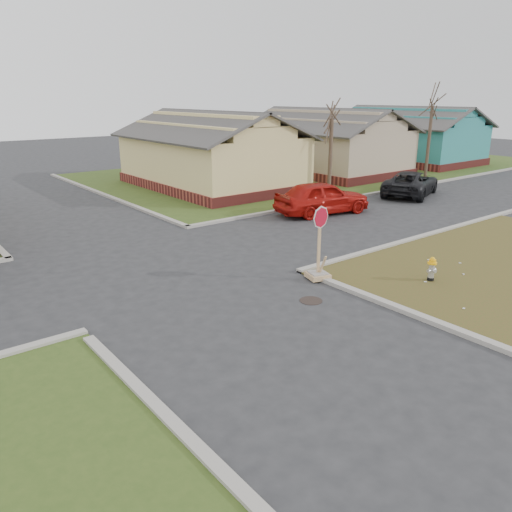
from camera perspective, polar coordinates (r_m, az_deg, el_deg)
ground at (r=13.18m, az=-2.16°, el=-6.78°), size 120.00×120.00×0.00m
verge_far_right at (r=40.49m, az=8.21°, el=9.96°), size 37.00×19.00×0.05m
curbs at (r=17.21m, az=-12.02°, el=-1.15°), size 80.00×40.00×0.12m
manhole at (r=14.14m, az=6.30°, el=-5.09°), size 0.64×0.64×0.01m
side_house_yellow at (r=31.43m, az=-5.25°, el=11.79°), size 7.60×11.60×4.70m
side_house_tan at (r=37.78m, az=7.87°, el=12.72°), size 7.60×11.60×4.70m
side_house_teal at (r=45.47m, az=16.95°, el=12.99°), size 7.60×11.60×4.70m
tree_mid_right at (r=29.14m, az=8.49°, el=11.12°), size 0.22×0.22×4.20m
tree_far_right at (r=37.14m, az=19.14°, el=12.22°), size 0.22×0.22×4.76m
fire_hydrant at (r=16.21m, az=19.44°, el=-1.26°), size 0.28×0.28×0.76m
stop_sign at (r=15.58m, az=7.15°, el=-0.79°), size 0.65×0.64×2.30m
red_sedan at (r=24.41m, az=7.57°, el=6.66°), size 4.99×2.70×1.61m
dark_pickup at (r=30.16m, az=17.27°, el=7.94°), size 5.48×3.99×1.39m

